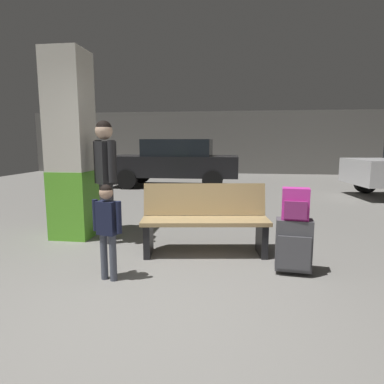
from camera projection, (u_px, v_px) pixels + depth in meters
ground_plane at (200, 216)px, 6.65m from camera, size 18.00×18.00×0.10m
garage_back_wall at (221, 143)px, 15.12m from camera, size 18.00×0.12×2.80m
structural_pillar at (71, 147)px, 4.87m from camera, size 0.57×0.57×2.72m
bench at (205, 219)px, 4.25m from camera, size 1.66×0.74×0.89m
suitcase at (294, 245)px, 3.59m from camera, size 0.40×0.26×0.60m
backpack_bright at (295, 204)px, 3.52m from camera, size 0.30×0.22×0.34m
child at (107, 222)px, 3.38m from camera, size 0.33×0.23×1.00m
adult at (105, 168)px, 4.64m from camera, size 0.43×0.46×1.72m
parked_car_far at (175, 162)px, 10.64m from camera, size 4.11×1.82×1.51m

